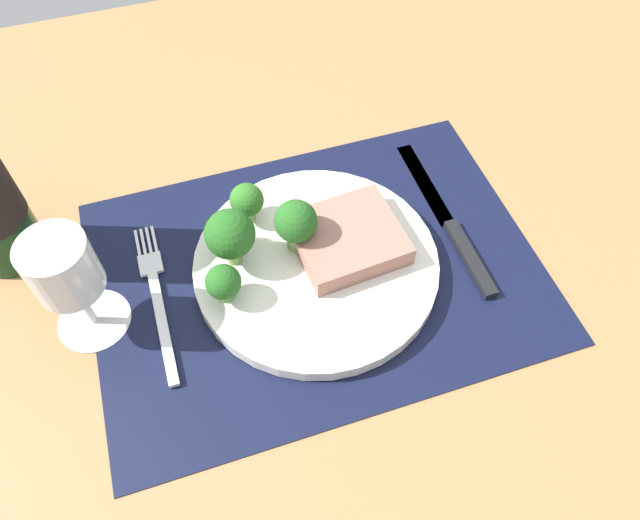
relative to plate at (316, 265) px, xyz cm
name	(u,v)px	position (x,y,z in cm)	size (l,w,h in cm)	color
ground_plane	(316,278)	(0.00, 0.00, -2.60)	(140.00, 110.00, 3.00)	#996D42
placemat	(316,270)	(0.00, 0.00, -0.95)	(45.98, 33.30, 0.30)	black
plate	(316,265)	(0.00, 0.00, 0.00)	(25.25, 25.25, 1.60)	silver
steak	(348,238)	(3.68, 0.80, 2.00)	(10.57, 9.58, 2.39)	#9E6B5B
broccoli_center	(296,223)	(-1.32, 2.40, 4.57)	(4.39, 4.39, 6.24)	#6B994C
broccoli_front_edge	(247,201)	(-5.13, 7.53, 3.61)	(3.59, 3.59, 4.73)	#6B994C
broccoli_near_steak	(223,283)	(-9.69, -1.51, 3.42)	(3.46, 3.46, 4.48)	#5B8942
broccoli_back_left	(230,235)	(-7.89, 2.66, 4.97)	(5.02, 5.02, 6.81)	#6B994C
fork	(157,298)	(-16.38, 1.42, -0.55)	(2.40, 19.20, 0.50)	silver
knife	(452,227)	(15.78, 0.53, -0.50)	(1.80, 23.00, 0.80)	black
wine_glass	(65,273)	(-22.75, 1.03, 7.44)	(7.18, 7.18, 12.47)	silver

